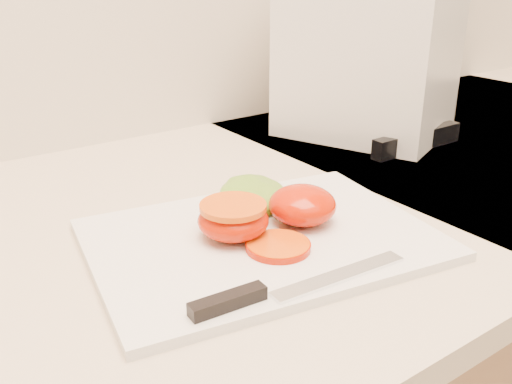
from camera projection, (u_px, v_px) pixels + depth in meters
stove at (463, 354)px, 1.15m from camera, size 0.76×0.66×0.93m
cutting_board at (262, 239)px, 0.59m from camera, size 0.38×0.30×0.01m
tomato_half_dome at (302, 205)px, 0.61m from camera, size 0.07×0.07×0.04m
tomato_half_cut at (233, 219)px, 0.58m from camera, size 0.07×0.07×0.04m
tomato_slice_0 at (278, 246)px, 0.56m from camera, size 0.06×0.06×0.01m
lettuce_leaf_0 at (255, 194)px, 0.66m from camera, size 0.13×0.13×0.02m
knife at (274, 291)px, 0.48m from camera, size 0.21×0.04×0.01m
appliance at (369, 42)px, 0.91m from camera, size 0.28×0.31×0.30m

